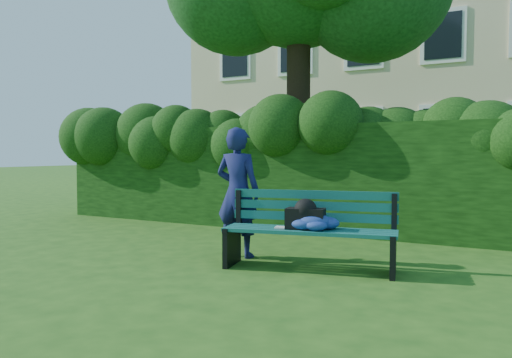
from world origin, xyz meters
The scene contains 5 objects.
ground centered at (0.00, 0.00, 0.00)m, with size 80.00×80.00×0.00m, color #255017.
apartment_building centered at (0.00, 13.99, 6.00)m, with size 16.00×8.08×12.00m.
hedge centered at (0.00, 2.20, 0.90)m, with size 10.00×1.00×1.80m.
park_bench centered at (1.34, -0.57, 0.50)m, with size 2.02×0.95×0.89m.
man_reading centered at (0.26, -0.36, 0.83)m, with size 0.60×0.40×1.66m, color #171B50.
Camera 1 is at (3.52, -5.83, 1.33)m, focal length 35.00 mm.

